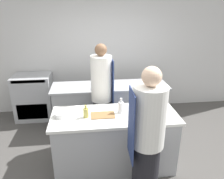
{
  "coord_description": "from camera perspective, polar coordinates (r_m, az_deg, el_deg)",
  "views": [
    {
      "loc": [
        -0.36,
        -2.77,
        2.36
      ],
      "look_at": [
        0.0,
        0.35,
        1.14
      ],
      "focal_mm": 35.0,
      "sensor_mm": 36.0,
      "label": 1
    }
  ],
  "objects": [
    {
      "name": "bottle_vinegar",
      "position": [
        3.49,
        11.38,
        -2.36
      ],
      "size": [
        0.08,
        0.08,
        0.24
      ],
      "color": "black",
      "rests_on": "prep_counter"
    },
    {
      "name": "stockpot",
      "position": [
        4.09,
        -2.2,
        1.38
      ],
      "size": [
        0.24,
        0.24,
        0.16
      ],
      "color": "#A8AAAF",
      "rests_on": "pass_counter"
    },
    {
      "name": "bottle_cooking_oil",
      "position": [
        3.16,
        2.35,
        -4.59
      ],
      "size": [
        0.08,
        0.08,
        0.23
      ],
      "color": "silver",
      "rests_on": "prep_counter"
    },
    {
      "name": "oven_range",
      "position": [
        5.06,
        -19.68,
        -1.78
      ],
      "size": [
        0.78,
        0.6,
        0.97
      ],
      "color": "#A8AAAF",
      "rests_on": "ground_plane"
    },
    {
      "name": "bottle_wine",
      "position": [
        3.07,
        -6.84,
        -5.98
      ],
      "size": [
        0.07,
        0.07,
        0.18
      ],
      "color": "#B2A84C",
      "rests_on": "prep_counter"
    },
    {
      "name": "chef_at_stove",
      "position": [
        3.75,
        -2.66,
        -1.6
      ],
      "size": [
        0.37,
        0.35,
        1.79
      ],
      "rotation": [
        0.0,
        0.0,
        -1.52
      ],
      "color": "black",
      "rests_on": "ground_plane"
    },
    {
      "name": "bowl_mixing_large",
      "position": [
        3.16,
        -13.19,
        -6.42
      ],
      "size": [
        0.18,
        0.18,
        0.06
      ],
      "color": "white",
      "rests_on": "prep_counter"
    },
    {
      "name": "wall_back",
      "position": [
        5.0,
        -2.36,
        10.19
      ],
      "size": [
        8.0,
        0.06,
        2.8
      ],
      "color": "silver",
      "rests_on": "ground_plane"
    },
    {
      "name": "bowl_prep_small",
      "position": [
        3.19,
        11.05,
        -5.78
      ],
      "size": [
        0.22,
        0.22,
        0.08
      ],
      "color": "white",
      "rests_on": "prep_counter"
    },
    {
      "name": "prep_counter",
      "position": [
        3.38,
        0.69,
        -13.19
      ],
      "size": [
        1.82,
        0.73,
        0.89
      ],
      "color": "#A8AAAF",
      "rests_on": "ground_plane"
    },
    {
      "name": "cutting_board",
      "position": [
        3.12,
        -2.4,
        -6.71
      ],
      "size": [
        0.34,
        0.22,
        0.01
      ],
      "color": "olive",
      "rests_on": "prep_counter"
    },
    {
      "name": "pass_counter",
      "position": [
        4.44,
        -0.49,
        -4.24
      ],
      "size": [
        2.27,
        0.66,
        0.89
      ],
      "color": "#A8AAAF",
      "rests_on": "ground_plane"
    },
    {
      "name": "chef_at_prep_near",
      "position": [
        2.66,
        9.14,
        -12.76
      ],
      "size": [
        0.4,
        0.39,
        1.77
      ],
      "rotation": [
        0.0,
        0.0,
        1.54
      ],
      "color": "black",
      "rests_on": "ground_plane"
    },
    {
      "name": "bottle_olive_oil",
      "position": [
        3.4,
        9.03,
        -3.34
      ],
      "size": [
        0.07,
        0.07,
        0.18
      ],
      "color": "#19471E",
      "rests_on": "prep_counter"
    },
    {
      "name": "ground_plane",
      "position": [
        3.65,
        0.66,
        -18.96
      ],
      "size": [
        16.0,
        16.0,
        0.0
      ],
      "primitive_type": "plane",
      "color": "#4C4947"
    }
  ]
}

